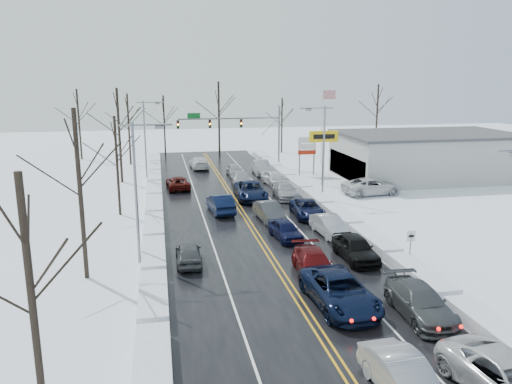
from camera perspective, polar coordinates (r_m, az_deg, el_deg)
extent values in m
plane|color=white|center=(37.69, 0.11, -4.98)|extent=(160.00, 160.00, 0.00)
cube|color=black|center=(39.56, -0.46, -4.09)|extent=(14.00, 84.00, 0.01)
cube|color=silver|center=(38.95, -11.55, -4.65)|extent=(1.49, 72.00, 0.79)
cube|color=silver|center=(41.59, 9.90, -3.44)|extent=(1.49, 72.00, 0.79)
cylinder|color=slate|center=(65.48, 2.65, 6.30)|extent=(0.24, 0.24, 8.00)
cylinder|color=slate|center=(64.00, -3.05, 8.39)|extent=(13.00, 0.18, 0.18)
cylinder|color=slate|center=(65.06, 1.62, 7.51)|extent=(2.33, 0.10, 2.33)
cube|color=#0C591E|center=(63.50, -7.13, 8.64)|extent=(1.60, 0.08, 0.70)
cube|color=black|center=(64.29, -1.71, 7.84)|extent=(0.32, 0.25, 1.05)
sphere|color=#3F0705|center=(64.10, -1.69, 8.10)|extent=(0.20, 0.20, 0.20)
sphere|color=orange|center=(64.13, -1.69, 7.83)|extent=(0.22, 0.22, 0.22)
sphere|color=black|center=(64.16, -1.69, 7.56)|extent=(0.20, 0.20, 0.20)
cube|color=black|center=(63.76, -5.29, 7.75)|extent=(0.32, 0.25, 1.05)
sphere|color=#3F0705|center=(63.57, -5.28, 8.01)|extent=(0.20, 0.20, 0.20)
sphere|color=orange|center=(63.60, -5.28, 7.74)|extent=(0.22, 0.22, 0.22)
sphere|color=black|center=(63.63, -5.27, 7.47)|extent=(0.20, 0.20, 0.20)
cube|color=black|center=(63.47, -8.92, 7.63)|extent=(0.32, 0.25, 1.05)
sphere|color=#3F0705|center=(63.29, -8.92, 7.89)|extent=(0.20, 0.20, 0.20)
sphere|color=orange|center=(63.32, -8.91, 7.62)|extent=(0.22, 0.22, 0.22)
sphere|color=black|center=(63.34, -8.90, 7.34)|extent=(0.20, 0.20, 0.20)
cylinder|color=slate|center=(54.79, 7.65, 3.61)|extent=(0.20, 0.20, 5.60)
cube|color=yellow|center=(54.43, 7.74, 6.31)|extent=(3.20, 0.30, 1.20)
cube|color=black|center=(54.27, 7.79, 6.29)|extent=(2.40, 0.04, 0.50)
cylinder|color=slate|center=(60.30, 5.00, 3.77)|extent=(0.16, 0.16, 4.00)
cylinder|color=slate|center=(60.82, 6.63, 3.81)|extent=(0.16, 0.16, 4.00)
cube|color=white|center=(60.23, 5.87, 5.95)|extent=(2.20, 0.22, 0.70)
cube|color=white|center=(60.33, 5.85, 5.19)|extent=(2.20, 0.22, 0.70)
cube|color=#B4210D|center=(60.43, 5.84, 4.54)|extent=(2.20, 0.22, 0.50)
cylinder|color=slate|center=(32.86, 17.20, -6.31)|extent=(0.08, 0.08, 2.20)
cube|color=white|center=(32.58, 17.31, -4.82)|extent=(0.55, 0.05, 0.70)
cube|color=black|center=(32.55, 17.34, -4.84)|extent=(0.35, 0.02, 0.15)
cylinder|color=silver|center=(69.09, 7.54, 7.39)|extent=(0.14, 0.14, 10.00)
cube|color=#A7A7A2|center=(62.21, 18.94, 3.86)|extent=(20.00, 12.00, 5.00)
cube|color=#262628|center=(58.05, 10.31, 2.84)|extent=(0.10, 11.00, 2.80)
cube|color=#3F3F42|center=(61.88, 19.12, 6.28)|extent=(20.40, 12.40, 0.30)
cylinder|color=slate|center=(48.28, 7.74, 4.39)|extent=(0.18, 0.18, 9.00)
cylinder|color=slate|center=(47.57, 6.97, 9.50)|extent=(3.20, 0.12, 0.12)
cube|color=slate|center=(47.34, 6.03, 9.32)|extent=(0.50, 0.25, 0.18)
cylinder|color=slate|center=(32.01, -13.55, -0.25)|extent=(0.18, 0.18, 9.00)
cylinder|color=slate|center=(31.30, -12.49, 7.49)|extent=(3.20, 0.12, 0.12)
cube|color=slate|center=(31.30, -11.01, 7.29)|extent=(0.50, 0.25, 0.18)
cylinder|color=slate|center=(59.61, -12.57, 5.83)|extent=(0.18, 0.18, 9.00)
cylinder|color=slate|center=(59.23, -11.99, 9.99)|extent=(3.20, 0.12, 0.12)
cube|color=slate|center=(59.24, -11.20, 9.88)|extent=(0.50, 0.25, 0.18)
cylinder|color=#2D231C|center=(17.24, -24.09, -12.70)|extent=(0.24, 0.24, 9.00)
cylinder|color=#2D231C|center=(30.25, -19.42, -0.43)|extent=(0.27, 0.27, 10.00)
cylinder|color=#2D231C|center=(43.93, -15.57, 2.85)|extent=(0.23, 0.23, 8.50)
cylinder|color=#2D231C|center=(57.67, -15.34, 6.19)|extent=(0.28, 0.28, 10.50)
cylinder|color=#2D231C|center=(69.61, -14.32, 6.94)|extent=(0.25, 0.25, 9.50)
cylinder|color=#2D231C|center=(76.25, -19.55, 7.28)|extent=(0.27, 0.27, 10.00)
cylinder|color=#2D231C|center=(76.50, -10.43, 7.45)|extent=(0.24, 0.24, 9.00)
cylinder|color=#2D231C|center=(74.96, -4.25, 8.29)|extent=(0.29, 0.29, 11.00)
cylinder|color=#2D231C|center=(78.36, 2.97, 7.59)|extent=(0.23, 0.23, 8.50)
cylinder|color=#2D231C|center=(84.06, 13.65, 8.30)|extent=(0.28, 0.28, 10.50)
imported|color=black|center=(27.01, 9.48, -12.72)|extent=(3.06, 6.17, 1.68)
imported|color=#4D0A0B|center=(30.67, 6.58, -9.40)|extent=(2.44, 5.21, 1.47)
imported|color=black|center=(36.96, 3.36, -5.37)|extent=(2.11, 4.27, 1.40)
imported|color=#393C3E|center=(41.57, 1.49, -3.26)|extent=(2.01, 4.74, 1.52)
imported|color=black|center=(48.76, -0.61, -0.80)|extent=(3.13, 6.26, 1.70)
imported|color=#9C9FA4|center=(54.72, -1.65, 0.73)|extent=(2.45, 5.32, 1.51)
imported|color=#A2A5A9|center=(60.35, -2.47, 1.88)|extent=(1.78, 4.21, 1.42)
imported|color=#404345|center=(26.90, 18.12, -13.34)|extent=(2.35, 5.36, 1.53)
imported|color=black|center=(33.52, 11.24, -7.58)|extent=(2.00, 4.81, 1.63)
imported|color=#ACAFB4|center=(38.18, 8.34, -4.88)|extent=(1.91, 4.61, 1.49)
imported|color=black|center=(42.91, 5.87, -2.80)|extent=(2.64, 5.20, 1.41)
imported|color=#95969C|center=(49.33, 3.34, -0.66)|extent=(2.29, 5.16, 1.47)
imported|color=silver|center=(55.23, 2.04, 0.84)|extent=(2.35, 4.73, 1.55)
imported|color=#94979B|center=(61.20, 0.60, 2.05)|extent=(1.84, 5.14, 1.69)
imported|color=black|center=(44.08, -4.07, -2.33)|extent=(2.17, 5.10, 1.63)
imported|color=#450C09|center=(53.77, -8.90, 0.35)|extent=(2.59, 5.02, 1.35)
imported|color=silver|center=(65.48, -6.51, 2.69)|extent=(2.45, 5.43, 1.54)
imported|color=#414347|center=(32.49, -7.67, -8.11)|extent=(1.67, 4.02, 1.36)
imported|color=silver|center=(52.00, 13.05, -0.26)|extent=(6.28, 3.32, 1.68)
imported|color=#3A3C3E|center=(56.90, 14.09, 0.81)|extent=(2.12, 4.70, 1.34)
imported|color=silver|center=(62.32, 9.82, 2.06)|extent=(1.82, 4.46, 1.51)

